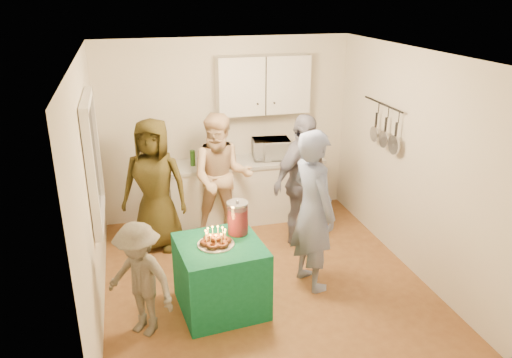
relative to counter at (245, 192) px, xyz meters
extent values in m
plane|color=brown|center=(-0.20, -1.70, -0.43)|extent=(4.00, 4.00, 0.00)
plane|color=white|center=(-0.20, -1.70, 2.17)|extent=(4.00, 4.00, 0.00)
plane|color=silver|center=(-0.20, 0.30, 0.87)|extent=(3.60, 3.60, 0.00)
plane|color=silver|center=(-2.00, -1.70, 0.87)|extent=(4.00, 4.00, 0.00)
plane|color=silver|center=(1.60, -1.70, 0.87)|extent=(4.00, 4.00, 0.00)
cube|color=black|center=(-1.97, -1.40, 1.12)|extent=(0.04, 1.00, 1.20)
cube|color=white|center=(0.00, 0.00, 0.00)|extent=(2.20, 0.58, 0.86)
cube|color=beige|center=(0.00, 0.00, 0.46)|extent=(2.24, 0.62, 0.05)
cube|color=white|center=(0.30, 0.15, 1.52)|extent=(1.30, 0.30, 0.80)
cube|color=black|center=(1.52, -1.00, 1.17)|extent=(0.12, 1.00, 0.60)
imported|color=white|center=(0.38, 0.00, 0.62)|extent=(0.56, 0.41, 0.29)
cube|color=#0F633C|center=(-0.78, -2.07, -0.05)|extent=(0.93, 0.93, 0.76)
cylinder|color=red|center=(-0.54, -1.88, 0.50)|extent=(0.22, 0.22, 0.34)
imported|color=#7D8BB6|center=(0.31, -1.87, 0.49)|extent=(0.59, 0.76, 1.85)
imported|color=brown|center=(-1.31, -0.51, 0.44)|extent=(0.99, 0.81, 1.73)
imported|color=tan|center=(-0.44, -0.48, 0.44)|extent=(0.96, 0.81, 1.73)
imported|color=#110F33|center=(0.53, -0.89, 0.45)|extent=(1.10, 0.91, 1.76)
imported|color=#5B5449|center=(-1.60, -2.27, 0.17)|extent=(0.87, 0.85, 1.19)
camera|label=1|loc=(-1.58, -6.54, 2.79)|focal=35.00mm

